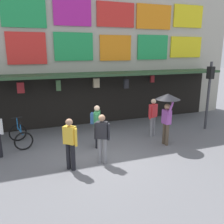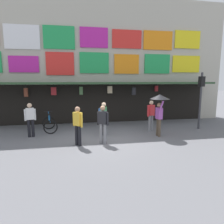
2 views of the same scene
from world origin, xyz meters
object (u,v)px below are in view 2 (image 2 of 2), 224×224
pedestrian_in_red (103,116)px  pedestrian_in_green (103,122)px  pedestrian_in_black (30,118)px  bicycle_parked (50,124)px  pedestrian_with_umbrella (159,103)px  pedestrian_in_yellow (78,124)px  traffic_light_far (201,92)px  pedestrian_in_purple (151,114)px

pedestrian_in_red → pedestrian_in_green: 1.35m
pedestrian_in_red → pedestrian_in_black: same height
pedestrian_in_red → pedestrian_in_black: (-3.55, 0.28, -0.04)m
pedestrian_in_green → pedestrian_in_black: (-3.35, 1.61, 0.00)m
bicycle_parked → pedestrian_in_green: 3.68m
pedestrian_with_umbrella → pedestrian_in_black: size_ratio=1.24×
pedestrian_with_umbrella → bicycle_parked: bearing=160.9°
bicycle_parked → pedestrian_in_green: pedestrian_in_green is taller
pedestrian_with_umbrella → pedestrian_in_green: size_ratio=1.24×
pedestrian_in_red → pedestrian_in_black: bearing=175.5°
pedestrian_in_green → pedestrian_in_yellow: same height
traffic_light_far → pedestrian_in_purple: size_ratio=1.90×
pedestrian_in_red → pedestrian_with_umbrella: bearing=-14.1°
pedestrian_in_black → pedestrian_with_umbrella: bearing=-8.7°
pedestrian_in_purple → pedestrian_in_yellow: same height
pedestrian_in_purple → pedestrian_in_black: bearing=-179.1°
pedestrian_in_red → traffic_light_far: bearing=4.1°
bicycle_parked → pedestrian_in_purple: pedestrian_in_purple is taller
bicycle_parked → pedestrian_in_black: size_ratio=0.76×
pedestrian_in_red → pedestrian_in_green: size_ratio=1.00×
bicycle_parked → pedestrian_in_black: bearing=-128.8°
pedestrian_in_red → pedestrian_with_umbrella: size_ratio=0.81×
pedestrian_in_green → pedestrian_in_black: size_ratio=1.00×
pedestrian_in_red → pedestrian_in_purple: size_ratio=1.00×
traffic_light_far → bicycle_parked: traffic_light_far is taller
pedestrian_in_green → pedestrian_in_purple: bearing=30.8°
pedestrian_with_umbrella → pedestrian_in_black: pedestrian_with_umbrella is taller
pedestrian_in_black → pedestrian_in_yellow: size_ratio=1.00×
traffic_light_far → bicycle_parked: size_ratio=2.49×
bicycle_parked → pedestrian_in_red: size_ratio=0.76×
pedestrian_in_yellow → pedestrian_in_purple: bearing=24.8°
bicycle_parked → pedestrian_with_umbrella: 5.92m
pedestrian_in_green → pedestrian_with_umbrella: bearing=13.0°
pedestrian_in_green → traffic_light_far: bearing=16.7°
pedestrian_in_green → pedestrian_in_yellow: (-1.08, -0.11, 0.00)m
pedestrian_in_yellow → bicycle_parked: bearing=119.6°
traffic_light_far → pedestrian_in_green: bearing=-163.3°
bicycle_parked → pedestrian_in_black: (-0.76, -0.95, 0.55)m
bicycle_parked → pedestrian_in_yellow: size_ratio=0.76×
pedestrian_in_red → pedestrian_in_yellow: 1.93m
pedestrian_with_umbrella → pedestrian_in_purple: pedestrian_with_umbrella is taller
pedestrian_in_green → pedestrian_in_red: bearing=81.4°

